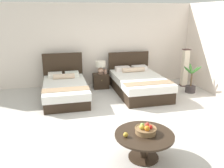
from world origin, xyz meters
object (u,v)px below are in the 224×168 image
at_px(bed_near_corner, 138,83).
at_px(fruit_bowl, 146,130).
at_px(loose_apple, 126,135).
at_px(floor_lamp_corner, 185,68).
at_px(table_lamp, 100,66).
at_px(coffee_table, 144,140).
at_px(potted_palm, 191,84).
at_px(bed_near_window, 65,89).
at_px(nightstand, 101,81).
at_px(vase, 105,72).

distance_m(bed_near_corner, fruit_bowl, 3.38).
bearing_deg(loose_apple, floor_lamp_corner, 50.43).
relative_size(table_lamp, coffee_table, 0.42).
height_order(loose_apple, potted_palm, potted_palm).
bearing_deg(bed_near_window, table_lamp, 32.28).
height_order(bed_near_window, loose_apple, bed_near_window).
bearing_deg(nightstand, coffee_table, -88.89).
height_order(bed_near_window, vase, bed_near_window).
height_order(coffee_table, loose_apple, loose_apple).
bearing_deg(fruit_bowl, potted_palm, 49.20).
bearing_deg(vase, nightstand, 164.92).
relative_size(nightstand, floor_lamp_corner, 0.40).
relative_size(nightstand, loose_apple, 6.19).
height_order(fruit_bowl, floor_lamp_corner, floor_lamp_corner).
bearing_deg(nightstand, bed_near_corner, -34.77).
bearing_deg(bed_near_corner, bed_near_window, 179.63).
distance_m(vase, floor_lamp_corner, 2.65).
bearing_deg(fruit_bowl, nightstand, 91.51).
relative_size(bed_near_corner, potted_palm, 2.42).
xyz_separation_m(fruit_bowl, floor_lamp_corner, (2.68, 3.62, 0.10)).
bearing_deg(loose_apple, table_lamp, 86.40).
distance_m(coffee_table, potted_palm, 3.93).
bearing_deg(potted_palm, loose_apple, -134.07).
bearing_deg(nightstand, table_lamp, 90.00).
relative_size(bed_near_window, nightstand, 4.34).
distance_m(loose_apple, floor_lamp_corner, 4.77).
height_order(nightstand, floor_lamp_corner, floor_lamp_corner).
height_order(bed_near_corner, vase, bed_near_corner).
bearing_deg(table_lamp, loose_apple, -93.60).
bearing_deg(loose_apple, coffee_table, 5.40).
bearing_deg(table_lamp, vase, -22.03).
bearing_deg(floor_lamp_corner, nightstand, 172.84).
relative_size(bed_near_window, floor_lamp_corner, 1.72).
bearing_deg(bed_near_window, vase, 27.22).
relative_size(nightstand, vase, 3.08).
height_order(bed_near_window, fruit_bowl, bed_near_window).
bearing_deg(nightstand, potted_palm, -21.14).
distance_m(bed_near_corner, coffee_table, 3.40).
relative_size(loose_apple, potted_palm, 0.09).
height_order(loose_apple, floor_lamp_corner, floor_lamp_corner).
xyz_separation_m(bed_near_window, coffee_table, (1.24, -3.28, 0.08)).
distance_m(vase, coffee_table, 3.96).
xyz_separation_m(nightstand, potted_palm, (2.65, -1.02, 0.02)).
xyz_separation_m(bed_near_corner, vase, (-0.90, 0.69, 0.26)).
bearing_deg(table_lamp, floor_lamp_corner, -7.57).
xyz_separation_m(coffee_table, loose_apple, (-0.33, -0.03, 0.15)).
height_order(bed_near_corner, potted_palm, bed_near_corner).
xyz_separation_m(table_lamp, coffee_table, (0.08, -4.01, -0.39)).
bearing_deg(potted_palm, vase, 158.52).
height_order(nightstand, loose_apple, loose_apple).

